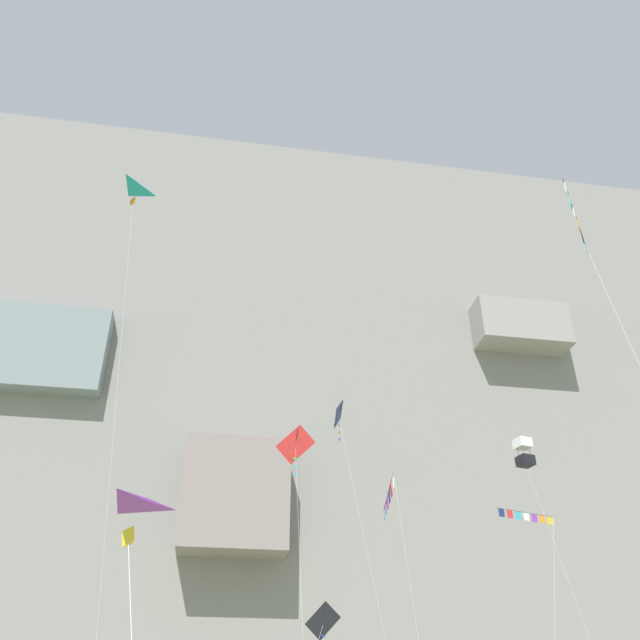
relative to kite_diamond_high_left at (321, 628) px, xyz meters
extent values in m
cube|color=gray|center=(-3.39, 36.49, 23.12)|extent=(180.00, 26.05, 61.56)
cube|color=gray|center=(-22.97, 23.42, 24.80)|extent=(14.71, 3.45, 8.08)
cube|color=gray|center=(-3.39, 22.17, 12.26)|extent=(8.53, 4.53, 9.00)
cube|color=gray|center=(24.23, 22.53, 31.08)|extent=(9.50, 4.45, 4.68)
cube|color=black|center=(0.10, 0.12, 0.32)|extent=(1.58, 0.54, 1.64)
cylinder|color=black|center=(0.10, 0.12, 0.32)|extent=(0.06, 0.30, 1.34)
cube|color=navy|center=(0.10, 0.12, -0.30)|extent=(0.20, 0.03, 0.10)
cube|color=red|center=(-0.55, 6.09, 10.92)|extent=(2.42, 0.70, 2.33)
cylinder|color=black|center=(-0.55, 6.09, 10.92)|extent=(0.17, 0.75, 1.87)
cube|color=green|center=(-0.56, 6.09, 10.02)|extent=(0.28, 0.13, 0.14)
cube|color=#38B2D1|center=(-0.50, 6.09, 9.52)|extent=(0.27, 0.14, 0.14)
cube|color=#38B2D1|center=(-0.56, 6.09, 9.02)|extent=(0.27, 0.15, 0.14)
cylinder|color=silver|center=(-0.36, 3.85, 1.53)|extent=(0.39, 4.48, 18.16)
cube|color=navy|center=(2.08, 5.71, 12.97)|extent=(0.68, 2.10, 2.11)
cylinder|color=black|center=(2.08, 5.71, 12.97)|extent=(0.65, 0.03, 1.69)
cube|color=#CC3399|center=(2.09, 5.71, 12.17)|extent=(0.10, 0.25, 0.13)
cube|color=#8CCC33|center=(2.13, 5.71, 11.72)|extent=(0.09, 0.25, 0.13)
cube|color=purple|center=(2.11, 5.71, 11.27)|extent=(0.09, 0.26, 0.13)
cylinder|color=silver|center=(3.54, 4.17, 2.58)|extent=(2.94, 3.09, 20.25)
pyramid|color=teal|center=(-12.46, 2.93, 25.69)|extent=(2.20, 2.20, 0.38)
cube|color=orange|center=(-12.03, 2.50, 25.57)|extent=(0.44, 0.43, 0.60)
cylinder|color=silver|center=(-10.61, 1.72, 9.01)|extent=(2.85, 1.57, 33.11)
cylinder|color=black|center=(12.72, 4.18, 6.86)|extent=(4.07, 1.32, 0.02)
cube|color=yellow|center=(14.47, 4.73, 6.62)|extent=(0.40, 0.18, 0.44)
cube|color=orange|center=(13.89, 4.55, 6.62)|extent=(0.39, 0.17, 0.44)
cube|color=purple|center=(13.31, 4.36, 6.62)|extent=(0.38, 0.15, 0.44)
cube|color=white|center=(12.72, 4.18, 6.62)|extent=(0.39, 0.16, 0.44)
cube|color=#38B2D1|center=(12.14, 3.99, 6.62)|extent=(0.39, 0.18, 0.44)
cube|color=red|center=(11.56, 3.80, 6.62)|extent=(0.39, 0.15, 0.44)
cube|color=navy|center=(10.98, 3.62, 6.62)|extent=(0.39, 0.15, 0.44)
cube|color=white|center=(13.70, 5.09, 11.48)|extent=(1.06, 1.06, 0.62)
cube|color=black|center=(13.70, 5.09, 10.34)|extent=(1.06, 1.06, 0.62)
cylinder|color=black|center=(14.10, 5.09, 10.91)|extent=(0.03, 0.03, 1.67)
cylinder|color=black|center=(13.30, 5.09, 10.91)|extent=(0.03, 0.03, 1.67)
cylinder|color=silver|center=(14.72, 3.66, 1.24)|extent=(2.04, 2.87, 17.58)
pyramid|color=purple|center=(-6.94, -20.34, -1.08)|extent=(1.18, 1.22, 0.18)
cube|color=yellow|center=(-6.68, -20.55, -1.16)|extent=(0.25, 0.21, 0.32)
cylinder|color=black|center=(2.63, -2.92, 5.38)|extent=(1.00, 5.60, 0.03)
cube|color=white|center=(2.23, -5.26, 5.08)|extent=(0.12, 0.49, 0.55)
cube|color=red|center=(2.39, -4.32, 5.08)|extent=(0.16, 0.50, 0.55)
cube|color=navy|center=(2.55, -3.39, 5.08)|extent=(0.13, 0.50, 0.55)
cube|color=purple|center=(2.71, -2.46, 5.08)|extent=(0.12, 0.49, 0.55)
cube|color=#CC3399|center=(2.88, -1.52, 5.08)|extent=(0.16, 0.50, 0.55)
cube|color=#38B2D1|center=(3.04, -0.59, 5.08)|extent=(0.16, 0.50, 0.55)
cylinder|color=black|center=(8.01, -13.64, 13.58)|extent=(3.00, 3.80, 0.02)
cube|color=#38B2D1|center=(9.26, -12.06, 13.34)|extent=(0.28, 0.34, 0.44)
cube|color=black|center=(8.76, -12.69, 13.34)|extent=(0.27, 0.33, 0.44)
cube|color=orange|center=(8.26, -13.32, 13.34)|extent=(0.27, 0.33, 0.44)
cube|color=white|center=(7.77, -13.95, 13.34)|extent=(0.28, 0.34, 0.44)
cube|color=#38B2D1|center=(7.27, -14.58, 13.34)|extent=(0.27, 0.33, 0.44)
cube|color=white|center=(6.77, -15.21, 13.34)|extent=(0.29, 0.35, 0.44)
camera|label=1|loc=(-5.39, -32.28, -3.91)|focal=37.67mm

